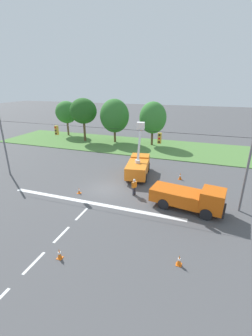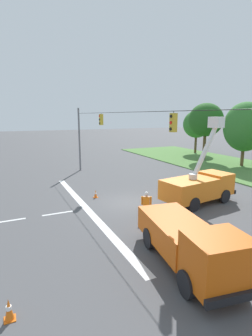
# 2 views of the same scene
# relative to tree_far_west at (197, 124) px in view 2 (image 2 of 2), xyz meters

# --- Properties ---
(ground_plane) EXTENTS (200.00, 200.00, 0.00)m
(ground_plane) POSITION_rel_tree_far_west_xyz_m (18.32, -21.48, -4.92)
(ground_plane) COLOR #4C4C4F
(lane_markings) EXTENTS (17.60, 15.25, 0.01)m
(lane_markings) POSITION_rel_tree_far_west_xyz_m (18.32, -26.06, -4.91)
(lane_markings) COLOR silver
(lane_markings) RESTS_ON ground
(signal_gantry) EXTENTS (26.20, 0.33, 7.20)m
(signal_gantry) POSITION_rel_tree_far_west_xyz_m (18.34, -21.48, -0.67)
(signal_gantry) COLOR slate
(signal_gantry) RESTS_ON ground
(tree_far_west) EXTENTS (4.64, 4.34, 7.20)m
(tree_far_west) POSITION_rel_tree_far_west_xyz_m (0.00, 0.00, 0.00)
(tree_far_west) COLOR brown
(tree_far_west) RESTS_ON ground
(tree_west) EXTENTS (5.10, 4.58, 8.09)m
(tree_west) POSITION_rel_tree_far_west_xyz_m (5.89, -3.34, 0.82)
(tree_west) COLOR brown
(tree_west) RESTS_ON ground
(tree_centre) EXTENTS (5.43, 4.84, 8.02)m
(tree_centre) POSITION_rel_tree_far_west_xyz_m (11.70, -2.24, 0.06)
(tree_centre) COLOR brown
(tree_centre) RESTS_ON ground
(utility_truck_bucket_lift) EXTENTS (3.15, 6.10, 6.29)m
(utility_truck_bucket_lift) POSITION_rel_tree_far_west_xyz_m (20.55, -16.69, -3.56)
(utility_truck_bucket_lift) COLOR orange
(utility_truck_bucket_lift) RESTS_ON ground
(utility_truck_support_near) EXTENTS (6.73, 3.20, 2.29)m
(utility_truck_support_near) POSITION_rel_tree_far_west_xyz_m (27.04, -22.68, -3.75)
(utility_truck_support_near) COLOR #D6560F
(utility_truck_support_near) RESTS_ON ground
(road_worker) EXTENTS (0.42, 0.56, 1.77)m
(road_worker) POSITION_rel_tree_far_west_xyz_m (21.60, -21.71, -3.92)
(road_worker) COLOR #383842
(road_worker) RESTS_ON ground
(traffic_cone_foreground_left) EXTENTS (0.36, 0.36, 0.74)m
(traffic_cone_foreground_left) POSITION_rel_tree_far_west_xyz_m (27.02, -29.72, -4.55)
(traffic_cone_foreground_left) COLOR orange
(traffic_cone_foreground_left) RESTS_ON ground
(traffic_cone_mid_right) EXTENTS (0.36, 0.36, 0.63)m
(traffic_cone_mid_right) POSITION_rel_tree_far_west_xyz_m (16.12, -23.21, -4.62)
(traffic_cone_mid_right) COLOR orange
(traffic_cone_mid_right) RESTS_ON ground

